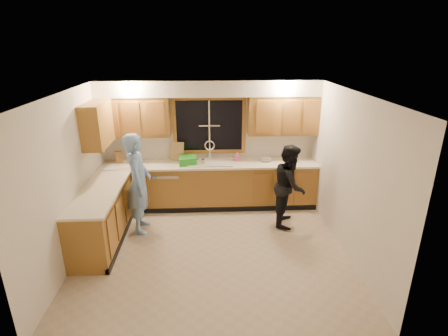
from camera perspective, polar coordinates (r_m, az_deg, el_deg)
The scene contains 26 objects.
floor at distance 5.82m, azimuth -1.96°, elevation -13.06°, with size 4.20×4.20×0.00m, color #B9A68E.
ceiling at distance 4.92m, azimuth -2.31°, elevation 12.13°, with size 4.20×4.20×0.00m, color white.
wall_back at distance 7.04m, azimuth -2.37°, elevation 4.17°, with size 4.20×4.20×0.00m, color silver.
wall_left at distance 5.62m, azimuth -24.05°, elevation -1.81°, with size 3.80×3.80×0.00m, color silver.
wall_right at distance 5.67m, azimuth 19.64°, elevation -1.05°, with size 3.80×3.80×0.00m, color silver.
base_cabinets_back at distance 7.03m, azimuth -2.25°, elevation -2.87°, with size 4.20×0.60×0.88m, color olive.
base_cabinets_left at distance 6.15m, azimuth -19.25°, elevation -7.60°, with size 0.60×1.90×0.88m, color olive.
countertop_back at distance 6.85m, azimuth -2.30°, elevation 0.63°, with size 4.20×0.63×0.04m, color #F4E9CD.
countertop_left at distance 5.95m, azimuth -19.61°, elevation -3.66°, with size 0.63×1.90×0.04m, color #F4E9CD.
upper_cabinets_left at distance 6.88m, azimuth -14.50°, elevation 8.10°, with size 1.35×0.33×0.75m, color olive.
upper_cabinets_right at distance 6.90m, azimuth 9.62°, elevation 8.50°, with size 1.35×0.33×0.75m, color olive.
upper_cabinets_return at distance 6.42m, azimuth -20.02°, elevation 6.70°, with size 0.33×0.90×0.75m, color olive.
soffit at distance 6.65m, azimuth -2.49°, elevation 12.90°, with size 4.20×0.35×0.30m, color silver.
window_frame at distance 6.94m, azimuth -2.41°, elevation 6.92°, with size 1.44×0.03×1.14m.
sink at distance 6.88m, azimuth -2.30°, elevation 0.40°, with size 0.86×0.52×0.57m.
dishwasher at distance 7.07m, azimuth -9.16°, elevation -3.23°, with size 0.60×0.56×0.82m, color white.
stove at distance 5.67m, azimuth -20.79°, elevation -10.15°, with size 0.58×0.75×0.90m, color white.
man at distance 6.15m, azimuth -13.76°, elevation -2.45°, with size 0.64×0.42×1.77m, color #76A1DF.
woman at distance 6.35m, azimuth 10.69°, elevation -2.80°, with size 0.73×0.57×1.49m, color black.
knife_block at distance 7.15m, azimuth -16.85°, elevation 1.72°, with size 0.12×0.10×0.22m, color #9C672B.
cutting_board at distance 7.03m, azimuth -7.67°, elevation 2.73°, with size 0.28×0.02×0.37m, color tan.
dish_crate at distance 6.79m, azimuth -5.95°, elevation 1.21°, with size 0.33×0.31×0.15m, color #269326.
soap_bottle at distance 6.96m, azimuth 2.17°, elevation 1.91°, with size 0.08×0.08×0.18m, color #F35C98.
bowl at distance 7.00m, azimuth 6.85°, elevation 1.36°, with size 0.23×0.23×0.06m, color silver.
can_left at distance 6.70m, azimuth -4.52°, elevation 0.90°, with size 0.07×0.07×0.13m, color #B8AB8D.
can_right at distance 6.74m, azimuth -3.42°, elevation 0.99°, with size 0.06×0.06×0.12m, color #B8AB8D.
Camera 1 is at (-0.06, -4.87, 3.18)m, focal length 28.00 mm.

